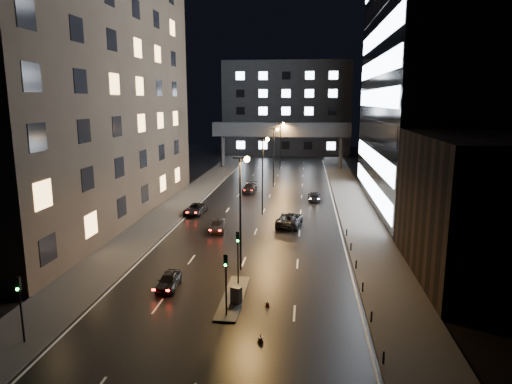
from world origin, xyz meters
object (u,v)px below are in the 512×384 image
(car_away_c, at_px, (195,209))
(car_toward_a, at_px, (290,219))
(car_away_d, at_px, (250,188))
(car_away_b, at_px, (219,226))
(car_away_a, at_px, (169,280))
(car_toward_b, at_px, (314,196))
(utility_cabinet, at_px, (236,295))

(car_away_c, distance_m, car_toward_a, 13.32)
(car_away_d, bearing_deg, car_away_b, -90.39)
(car_away_a, height_order, car_away_c, car_away_c)
(car_toward_b, bearing_deg, utility_cabinet, 79.02)
(car_toward_a, bearing_deg, car_away_d, -61.98)
(car_away_d, bearing_deg, car_away_a, -90.86)
(car_away_c, xyz_separation_m, utility_cabinet, (9.54, -26.37, 0.10))
(car_away_c, height_order, car_toward_b, car_away_c)
(car_away_a, distance_m, car_away_b, 16.34)
(car_away_b, bearing_deg, car_away_c, 113.64)
(car_away_b, relative_size, car_away_c, 0.84)
(car_away_b, distance_m, car_away_d, 22.71)
(car_away_b, distance_m, car_toward_b, 20.95)
(car_away_c, relative_size, car_toward_b, 1.07)
(car_toward_a, distance_m, utility_cabinet, 22.30)
(car_away_a, relative_size, car_away_d, 0.75)
(car_toward_a, bearing_deg, car_away_a, 73.13)
(car_away_b, xyz_separation_m, utility_cabinet, (4.95, -18.75, 0.10))
(car_away_a, height_order, car_toward_a, car_toward_a)
(car_toward_b, bearing_deg, car_away_d, -26.87)
(car_away_c, relative_size, car_away_d, 0.96)
(car_away_d, bearing_deg, car_toward_b, -23.98)
(car_toward_b, bearing_deg, car_away_a, 69.20)
(car_away_d, distance_m, car_toward_b, 11.51)
(utility_cabinet, bearing_deg, car_away_a, 179.66)
(utility_cabinet, bearing_deg, car_away_b, 127.14)
(car_away_b, height_order, car_toward_a, car_toward_a)
(car_away_d, bearing_deg, utility_cabinet, -82.67)
(car_away_d, relative_size, utility_cabinet, 4.06)
(car_away_a, distance_m, car_toward_a, 21.57)
(utility_cabinet, bearing_deg, car_toward_b, 102.67)
(car_toward_a, xyz_separation_m, car_toward_b, (3.14, 14.39, -0.15))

